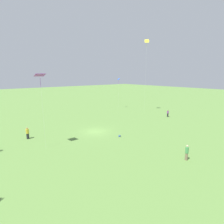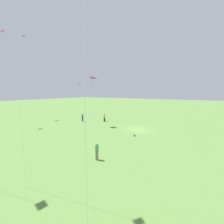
{
  "view_description": "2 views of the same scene",
  "coord_description": "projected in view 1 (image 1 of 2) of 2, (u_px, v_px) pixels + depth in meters",
  "views": [
    {
      "loc": [
        16.55,
        25.02,
        9.96
      ],
      "look_at": [
        1.63,
        6.7,
        4.92
      ],
      "focal_mm": 28.0,
      "sensor_mm": 36.0,
      "label": 1
    },
    {
      "loc": [
        -13.46,
        29.93,
        7.36
      ],
      "look_at": [
        0.84,
        7.67,
        4.11
      ],
      "focal_mm": 28.0,
      "sensor_mm": 36.0,
      "label": 2
    }
  ],
  "objects": [
    {
      "name": "ground_plane",
      "position": [
        95.0,
        132.0,
        31.27
      ],
      "size": [
        240.0,
        240.0,
        0.0
      ],
      "primitive_type": "plane",
      "color": "#5B843D"
    },
    {
      "name": "person_2",
      "position": [
        28.0,
        133.0,
        27.57
      ],
      "size": [
        0.52,
        0.52,
        1.86
      ],
      "rotation": [
        0.0,
        0.0,
        4.6
      ],
      "color": "#232328",
      "rests_on": "ground_plane"
    },
    {
      "name": "person_4",
      "position": [
        168.0,
        114.0,
        42.13
      ],
      "size": [
        0.53,
        0.53,
        1.66
      ],
      "rotation": [
        0.0,
        0.0,
        0.38
      ],
      "color": "#232328",
      "rests_on": "ground_plane"
    },
    {
      "name": "kite_8",
      "position": [
        119.0,
        81.0,
        50.94
      ],
      "size": [
        0.69,
        0.8,
        8.99
      ],
      "rotation": [
        0.0,
        0.0,
        0.6
      ],
      "color": "blue",
      "rests_on": "ground_plane"
    },
    {
      "name": "person_1",
      "position": [
        187.0,
        153.0,
        20.64
      ],
      "size": [
        0.53,
        0.53,
        1.89
      ],
      "rotation": [
        0.0,
        0.0,
        3.99
      ],
      "color": "#847056",
      "rests_on": "ground_plane"
    },
    {
      "name": "picnic_bag_1",
      "position": [
        120.0,
        136.0,
        28.66
      ],
      "size": [
        0.38,
        0.35,
        0.23
      ],
      "rotation": [
        0.0,
        0.0,
        1.9
      ],
      "color": "#33518C",
      "rests_on": "ground_plane"
    },
    {
      "name": "kite_0",
      "position": [
        40.0,
        77.0,
        22.26
      ],
      "size": [
        1.29,
        1.25,
        10.12
      ],
      "rotation": [
        0.0,
        0.0,
        5.48
      ],
      "color": "purple",
      "rests_on": "ground_plane"
    },
    {
      "name": "kite_7",
      "position": [
        147.0,
        44.0,
        44.13
      ],
      "size": [
        1.23,
        1.26,
        18.74
      ],
      "rotation": [
        0.0,
        0.0,
        1.52
      ],
      "color": "yellow",
      "rests_on": "ground_plane"
    }
  ]
}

